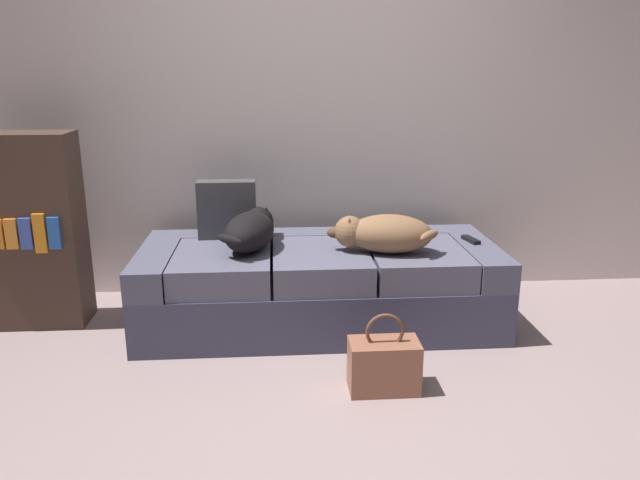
# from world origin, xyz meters

# --- Properties ---
(ground_plane) EXTENTS (10.00, 10.00, 0.00)m
(ground_plane) POSITION_xyz_m (0.00, 0.00, 0.00)
(ground_plane) COLOR gray
(back_wall) EXTENTS (6.40, 0.10, 2.80)m
(back_wall) POSITION_xyz_m (0.00, 1.77, 1.40)
(back_wall) COLOR silver
(back_wall) RESTS_ON ground
(couch) EXTENTS (2.02, 0.86, 0.46)m
(couch) POSITION_xyz_m (0.00, 1.13, 0.23)
(couch) COLOR #3F3F57
(couch) RESTS_ON ground
(dog_dark) EXTENTS (0.35, 0.61, 0.21)m
(dog_dark) POSITION_xyz_m (-0.38, 1.12, 0.57)
(dog_dark) COLOR black
(dog_dark) RESTS_ON couch
(dog_tan) EXTENTS (0.62, 0.35, 0.21)m
(dog_tan) POSITION_xyz_m (0.34, 0.99, 0.57)
(dog_tan) COLOR #896141
(dog_tan) RESTS_ON couch
(tv_remote) EXTENTS (0.07, 0.16, 0.02)m
(tv_remote) POSITION_xyz_m (0.88, 1.15, 0.47)
(tv_remote) COLOR black
(tv_remote) RESTS_ON couch
(throw_pillow) EXTENTS (0.34, 0.12, 0.34)m
(throw_pillow) POSITION_xyz_m (-0.53, 1.35, 0.63)
(throw_pillow) COLOR #403E41
(throw_pillow) RESTS_ON couch
(handbag) EXTENTS (0.32, 0.18, 0.38)m
(handbag) POSITION_xyz_m (0.24, 0.32, 0.13)
(handbag) COLOR #945B43
(handbag) RESTS_ON ground
(bookshelf) EXTENTS (0.56, 0.30, 1.10)m
(bookshelf) POSITION_xyz_m (-1.62, 1.25, 0.55)
(bookshelf) COLOR #473127
(bookshelf) RESTS_ON ground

